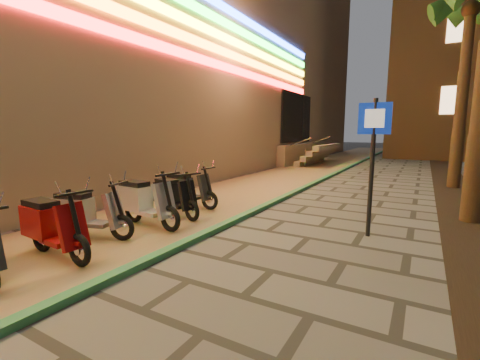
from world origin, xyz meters
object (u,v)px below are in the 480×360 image
Objects in this scene: scooter_5 at (50,226)px; scooter_6 at (85,213)px; scooter_7 at (143,201)px; scooter_8 at (173,196)px; scooter_9 at (186,189)px; pedestrian_sign at (373,149)px.

scooter_5 is 1.05× the size of scooter_6.
scooter_5 is 1.96m from scooter_7.
scooter_5 is 2.88m from scooter_8.
scooter_8 is at bearing -70.63° from scooter_9.
scooter_5 is at bearing -85.93° from scooter_6.
scooter_7 is at bearing -75.08° from scooter_8.
scooter_5 is at bearing -84.92° from scooter_9.
scooter_6 reaches higher than scooter_8.
pedestrian_sign is 1.65× the size of scooter_8.
scooter_5 is (-4.25, -3.57, -1.17)m from pedestrian_sign.
scooter_8 is (-4.26, -0.69, -1.19)m from pedestrian_sign.
pedestrian_sign is 1.57× the size of scooter_5.
scooter_9 is at bearing 175.10° from pedestrian_sign.
scooter_9 is (-0.32, 3.76, -0.02)m from scooter_5.
scooter_9 is (0.01, 2.92, 0.00)m from scooter_6.
scooter_6 is 0.91× the size of scooter_7.
scooter_9 is at bearing 72.70° from scooter_6.
scooter_7 is 0.93m from scooter_8.
scooter_7 is 1.09× the size of scooter_9.
scooter_8 is at bearing 95.12° from scooter_7.
pedestrian_sign reaches higher than scooter_8.
scooter_9 is at bearing 104.65° from scooter_7.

